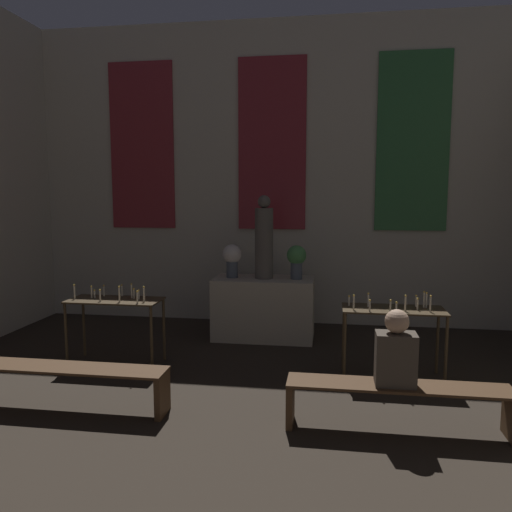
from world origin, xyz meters
name	(u,v)px	position (x,y,z in m)	size (l,w,h in m)	color
wall_back	(272,173)	(0.00, 10.86, 2.51)	(8.21, 0.16, 4.97)	beige
altar	(264,308)	(0.00, 9.83, 0.46)	(1.49, 0.76, 0.92)	#BCB29E
statue	(264,240)	(0.00, 9.83, 1.49)	(0.27, 0.27, 1.24)	#5B5651
flower_vase_left	(232,258)	(-0.49, 9.83, 1.22)	(0.29, 0.29, 0.50)	#4C5666
flower_vase_right	(297,259)	(0.49, 9.83, 1.22)	(0.29, 0.29, 0.50)	#4C5666
candle_rack_left	(115,308)	(-1.72, 8.40, 0.73)	(1.18, 0.52, 1.04)	#473823
candle_rack_right	(393,318)	(1.72, 8.40, 0.73)	(1.18, 0.52, 1.04)	#473823
pew_back_left	(69,378)	(-1.61, 7.02, 0.33)	(2.02, 0.36, 0.44)	#4C331E
pew_back_right	(398,397)	(1.61, 7.02, 0.33)	(2.02, 0.36, 0.44)	#4C331E
person_seated	(396,352)	(1.58, 7.02, 0.75)	(0.36, 0.24, 0.70)	#4C4238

